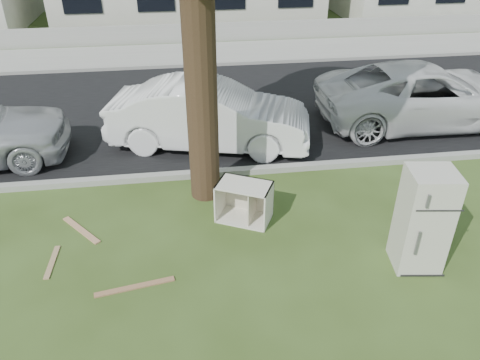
{
  "coord_description": "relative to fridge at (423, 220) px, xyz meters",
  "views": [
    {
      "loc": [
        -0.79,
        -5.64,
        4.81
      ],
      "look_at": [
        0.08,
        0.6,
        0.99
      ],
      "focal_mm": 35.0,
      "sensor_mm": 36.0,
      "label": 1
    }
  ],
  "objects": [
    {
      "name": "ground",
      "position": [
        -2.6,
        0.58,
        -0.8
      ],
      "size": [
        120.0,
        120.0,
        0.0
      ],
      "primitive_type": "plane",
      "color": "#334619"
    },
    {
      "name": "road",
      "position": [
        -2.6,
        6.58,
        -0.8
      ],
      "size": [
        120.0,
        7.0,
        0.01
      ],
      "primitive_type": "cube",
      "color": "black",
      "rests_on": "ground"
    },
    {
      "name": "kerb_near",
      "position": [
        -2.6,
        3.03,
        -0.8
      ],
      "size": [
        120.0,
        0.18,
        0.12
      ],
      "primitive_type": "cube",
      "color": "gray",
      "rests_on": "ground"
    },
    {
      "name": "kerb_far",
      "position": [
        -2.6,
        10.13,
        -0.8
      ],
      "size": [
        120.0,
        0.18,
        0.12
      ],
      "primitive_type": "cube",
      "color": "gray",
      "rests_on": "ground"
    },
    {
      "name": "sidewalk",
      "position": [
        -2.6,
        11.58,
        -0.8
      ],
      "size": [
        120.0,
        2.8,
        0.01
      ],
      "primitive_type": "cube",
      "color": "gray",
      "rests_on": "ground"
    },
    {
      "name": "low_wall",
      "position": [
        -2.6,
        13.18,
        -0.45
      ],
      "size": [
        120.0,
        0.15,
        0.7
      ],
      "primitive_type": "cube",
      "color": "gray",
      "rests_on": "ground"
    },
    {
      "name": "fridge",
      "position": [
        0.0,
        0.0,
        0.0
      ],
      "size": [
        0.74,
        0.7,
        1.61
      ],
      "primitive_type": "cube",
      "rotation": [
        0.0,
        0.0,
        -0.13
      ],
      "color": "beige",
      "rests_on": "ground"
    },
    {
      "name": "cabinet",
      "position": [
        -2.4,
        1.49,
        -0.45
      ],
      "size": [
        1.05,
        0.9,
        0.7
      ],
      "primitive_type": "cube",
      "rotation": [
        0.0,
        0.0,
        -0.46
      ],
      "color": "silver",
      "rests_on": "ground"
    },
    {
      "name": "plank_a",
      "position": [
        -4.2,
        0.05,
        -0.79
      ],
      "size": [
        1.14,
        0.29,
        0.02
      ],
      "primitive_type": "cube",
      "rotation": [
        0.0,
        0.0,
        0.17
      ],
      "color": "#946847",
      "rests_on": "ground"
    },
    {
      "name": "plank_b",
      "position": [
        -5.17,
        1.53,
        -0.79
      ],
      "size": [
        0.72,
        0.85,
        0.02
      ],
      "primitive_type": "cube",
      "rotation": [
        0.0,
        0.0,
        -0.88
      ],
      "color": "tan",
      "rests_on": "ground"
    },
    {
      "name": "plank_c",
      "position": [
        -5.49,
        0.77,
        -0.79
      ],
      "size": [
        0.11,
        0.76,
        0.02
      ],
      "primitive_type": "cube",
      "rotation": [
        0.0,
        0.0,
        1.54
      ],
      "color": "#A18059",
      "rests_on": "ground"
    },
    {
      "name": "car_center",
      "position": [
        -2.74,
        4.41,
        -0.08
      ],
      "size": [
        4.62,
        2.56,
        1.44
      ],
      "primitive_type": "imported",
      "rotation": [
        0.0,
        0.0,
        1.32
      ],
      "color": "silver",
      "rests_on": "ground"
    },
    {
      "name": "car_right",
      "position": [
        2.53,
        4.93,
        -0.08
      ],
      "size": [
        5.22,
        2.45,
        1.44
      ],
      "primitive_type": "imported",
      "rotation": [
        0.0,
        0.0,
        1.56
      ],
      "color": "silver",
      "rests_on": "ground"
    }
  ]
}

